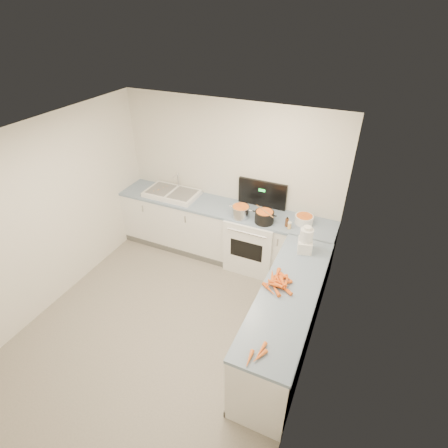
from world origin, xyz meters
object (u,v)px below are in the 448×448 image
at_px(extract_bottle, 287,222).
at_px(food_processor, 306,240).
at_px(black_pot, 264,218).
at_px(mixing_bowl, 304,219).
at_px(sink, 172,193).
at_px(steel_pot, 241,212).
at_px(stove, 254,240).
at_px(spice_jar, 289,226).

xyz_separation_m(extract_bottle, food_processor, (0.36, -0.46, 0.09)).
bearing_deg(black_pot, mixing_bowl, 21.69).
relative_size(sink, mixing_bowl, 3.30).
bearing_deg(steel_pot, extract_bottle, 2.68).
distance_m(stove, spice_jar, 0.78).
bearing_deg(sink, extract_bottle, -3.98).
xyz_separation_m(sink, black_pot, (1.64, -0.17, 0.04)).
bearing_deg(mixing_bowl, black_pot, -158.31).
xyz_separation_m(steel_pot, spice_jar, (0.74, -0.01, -0.03)).
height_order(spice_jar, food_processor, food_processor).
height_order(stove, black_pot, stove).
bearing_deg(extract_bottle, mixing_bowl, 41.74).
bearing_deg(food_processor, extract_bottle, 128.28).
distance_m(sink, extract_bottle, 1.97).
height_order(stove, mixing_bowl, stove).
height_order(sink, black_pot, sink).
xyz_separation_m(black_pot, spice_jar, (0.38, -0.01, -0.03)).
bearing_deg(mixing_bowl, stove, -175.24).
xyz_separation_m(stove, sink, (-1.45, 0.02, 0.50)).
bearing_deg(sink, food_processor, -14.32).
bearing_deg(extract_bottle, spice_jar, -39.98).
bearing_deg(stove, steel_pot, -138.83).
distance_m(extract_bottle, food_processor, 0.59).
relative_size(sink, steel_pot, 3.21).
height_order(extract_bottle, spice_jar, extract_bottle).
relative_size(mixing_bowl, extract_bottle, 2.06).
xyz_separation_m(mixing_bowl, food_processor, (0.16, -0.64, 0.10)).
bearing_deg(steel_pot, food_processor, -22.00).
xyz_separation_m(stove, spice_jar, (0.57, -0.16, 0.51)).
xyz_separation_m(mixing_bowl, spice_jar, (-0.15, -0.22, -0.02)).
bearing_deg(mixing_bowl, sink, -178.84).
bearing_deg(extract_bottle, black_pot, -174.83).
distance_m(stove, black_pot, 0.59).
bearing_deg(steel_pot, sink, 172.44).
xyz_separation_m(steel_pot, mixing_bowl, (0.89, 0.21, -0.02)).
relative_size(sink, black_pot, 3.14).
distance_m(steel_pot, mixing_bowl, 0.92).
xyz_separation_m(spice_jar, food_processor, (0.31, -0.41, 0.11)).
relative_size(extract_bottle, food_processor, 0.35).
distance_m(black_pot, food_processor, 0.81).
xyz_separation_m(extract_bottle, spice_jar, (0.05, -0.04, -0.02)).
distance_m(steel_pot, extract_bottle, 0.69).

